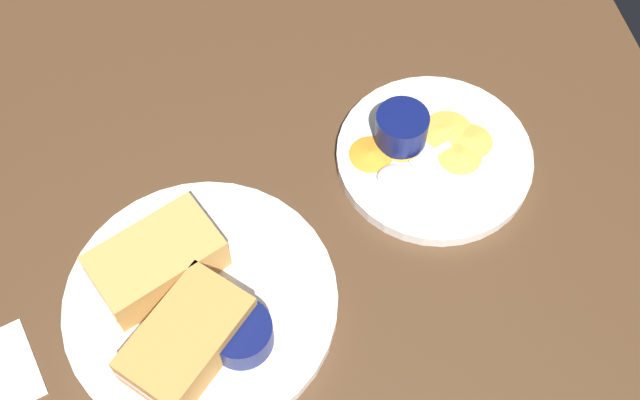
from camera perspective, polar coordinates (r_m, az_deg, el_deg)
The scene contains 10 objects.
ground_plane at distance 89.16cm, azimuth -5.83°, elevation -4.29°, with size 110.00×110.00×3.00cm, color #4C331E.
plate_sandwich_main at distance 85.01cm, azimuth -8.44°, elevation -7.17°, with size 28.55×28.55×1.60cm, color white.
sandwich_half_near at distance 84.22cm, azimuth -11.53°, elevation -4.26°, with size 14.97×12.26×4.80cm.
sandwich_half_far at distance 80.15cm, azimuth -9.41°, elevation -9.79°, with size 14.61×14.52×4.80cm.
ramekin_dark_sauce at distance 80.32cm, azimuth -5.66°, elevation -9.42°, with size 6.46×6.46×3.43cm.
spoon_by_dark_ramekin at distance 83.33cm, azimuth -8.48°, elevation -7.82°, with size 7.86×8.18×0.80cm.
plate_chips_companion at distance 93.77cm, azimuth 8.12°, elevation 3.06°, with size 22.66×22.66×1.60cm, color white.
ramekin_light_gravy at distance 92.00cm, azimuth 5.83°, elevation 5.18°, with size 6.08×6.08×4.13cm.
spoon_by_gravy_ramekin at distance 90.98cm, azimuth 5.70°, elevation 2.22°, with size 9.84×4.44×0.80cm.
plantain_chip_scatter at distance 93.66cm, azimuth 8.10°, elevation 4.16°, with size 17.93×11.46×0.60cm.
Camera 1 is at (0.54, -40.42, 77.97)cm, focal length 44.95 mm.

